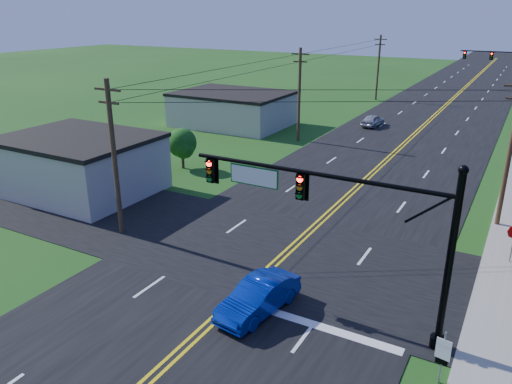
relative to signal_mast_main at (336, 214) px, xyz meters
The scene contains 14 objects.
road_main 42.49m from the signal_mast_main, 95.90° to the left, with size 16.00×220.00×0.04m, color black.
road_cross 7.56m from the signal_mast_main, 137.32° to the left, with size 70.00×10.00×0.04m, color black.
signal_mast_main is the anchor object (origin of this frame).
signal_mast_far 72.00m from the signal_mast_main, 89.92° to the left, with size 10.98×0.60×7.48m.
cream_bldg_near 22.33m from the signal_mast_main, 164.29° to the left, with size 10.20×8.20×4.10m.
cream_bldg_far 38.12m from the signal_mast_main, 127.88° to the left, with size 12.20×9.20×3.70m.
utility_pole_left_a 13.98m from the signal_mast_main, behind, with size 1.80×0.28×9.00m.
utility_pole_left_b 30.34m from the signal_mast_main, 117.14° to the left, with size 1.80×0.28×9.00m.
utility_pole_left_c 55.74m from the signal_mast_main, 104.37° to the left, with size 1.80×0.28×9.00m.
utility_pole_right_a 15.03m from the signal_mast_main, 68.69° to the left, with size 1.80×0.28×9.00m.
tree_left 23.22m from the signal_mast_main, 142.64° to the left, with size 2.40×2.40×3.37m.
blue_car 5.07m from the signal_mast_main, 155.70° to the right, with size 1.55×4.44×1.46m, color #062295.
distant_car 38.16m from the signal_mast_main, 103.95° to the left, with size 1.55×3.86×1.32m, color #B1B2B6.
route_sign 6.34m from the signal_mast_main, 22.48° to the right, with size 0.53×0.13×2.13m.
Camera 1 is at (10.47, -9.60, 12.49)m, focal length 35.00 mm.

